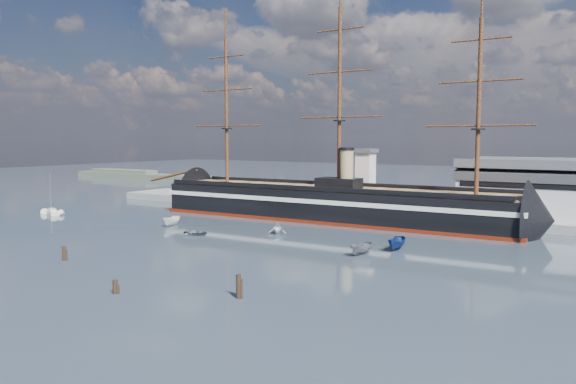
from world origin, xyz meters
The scene contains 14 objects.
ground centered at (0.00, 40.00, 0.00)m, with size 600.00×600.00×0.00m, color #2C3946.
quay centered at (10.00, 76.00, 0.00)m, with size 180.00×18.00×2.00m, color slate.
quay_tower centered at (3.00, 73.00, 9.75)m, with size 5.00×5.00×15.00m.
shoreline centered at (-139.23, 135.00, 1.45)m, with size 120.00×10.00×4.00m.
warship centered at (-1.53, 60.00, 4.04)m, with size 113.10×18.77×53.94m.
sailboat centered at (-65.52, 29.73, 0.68)m, with size 6.95×4.47×10.75m.
motorboat_a centered at (-25.65, 32.56, 0.00)m, with size 6.52×2.39×2.61m, color white.
motorboat_b centered at (-12.85, 26.50, 0.00)m, with size 3.21×1.28×1.50m, color slate.
motorboat_c centered at (24.03, 26.75, 0.00)m, with size 6.35×2.33×2.54m, color slate.
motorboat_d centered at (0.05, 36.95, 0.00)m, with size 6.71×2.91×2.46m, color silver.
motorboat_f centered at (27.50, 33.93, 0.00)m, with size 7.06×2.59×2.82m, color navy.
piling_near_left centered at (-14.35, -3.09, 0.00)m, with size 0.64×0.64×3.08m, color black.
piling_near_mid centered at (8.14, -11.70, 0.00)m, with size 0.64×0.64×2.50m, color black.
piling_near_right centered at (22.49, -4.79, 0.00)m, with size 0.64×0.64×3.70m, color black.
Camera 1 is at (64.24, -58.09, 19.59)m, focal length 35.00 mm.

